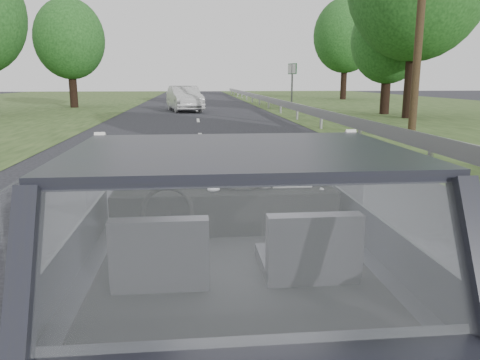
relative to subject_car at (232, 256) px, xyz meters
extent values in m
cube|color=black|center=(0.00, 0.00, 0.00)|extent=(1.80, 4.00, 1.45)
cube|color=black|center=(0.00, 0.62, 0.12)|extent=(1.58, 0.45, 0.30)
cube|color=#222129|center=(-0.40, -0.29, 0.16)|extent=(0.50, 0.72, 0.42)
cube|color=#222129|center=(0.40, -0.29, 0.16)|extent=(0.50, 0.72, 0.42)
torus|color=black|center=(-0.40, 0.33, 0.20)|extent=(0.36, 0.36, 0.04)
ellipsoid|color=#959595|center=(0.14, 0.58, 0.36)|extent=(0.60, 0.22, 0.27)
cube|color=#A4A4A4|center=(4.30, 10.00, -0.15)|extent=(0.05, 90.00, 0.32)
imported|color=#B7B7B7|center=(-0.67, 24.36, -0.02)|extent=(2.48, 4.56, 1.42)
cube|color=#197031|center=(5.98, 26.64, 0.64)|extent=(0.40, 1.08, 2.74)
cylinder|color=#49351D|center=(6.36, 10.87, 2.84)|extent=(0.30, 0.30, 7.13)
camera|label=1|loc=(-0.22, -2.67, 1.05)|focal=35.00mm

